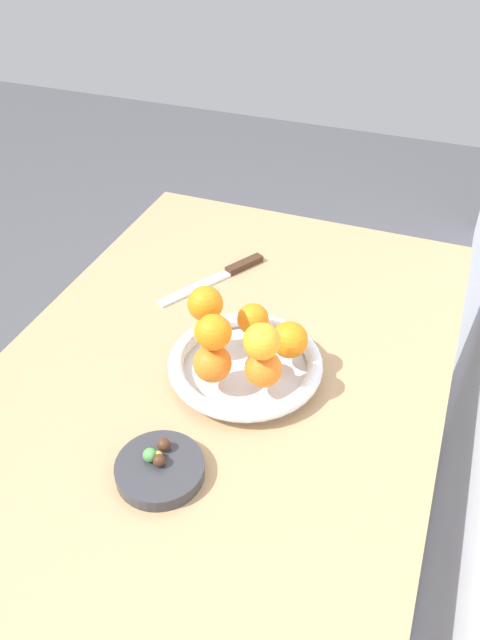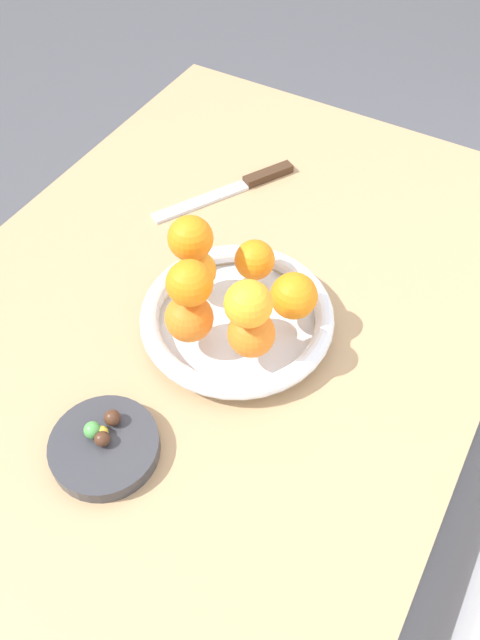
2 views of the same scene
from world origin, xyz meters
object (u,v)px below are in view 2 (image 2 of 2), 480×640
object	(u,v)px
dining_table	(214,346)
orange_0	(294,296)
orange_1	(255,260)
orange_4	(251,334)
candy_ball_3	(104,433)
orange_2	(196,272)
candy_ball_0	(92,430)
orange_6	(189,283)
knife	(237,187)
candy_ball_1	(112,417)
fruit_bowl	(237,318)
orange_7	(190,239)
candy_ball_2	(102,439)
orange_3	(189,318)
candy_dish	(105,447)
orange_5	(248,304)

from	to	relation	value
dining_table	orange_0	xyz separation A→B (m)	(-0.02, 0.11, 0.16)
orange_1	orange_4	distance (m)	0.13
dining_table	candy_ball_3	world-z (taller)	candy_ball_3
orange_2	candy_ball_0	xyz separation A→B (m)	(0.25, 0.01, -0.03)
orange_6	knife	xyz separation A→B (m)	(-0.31, -0.12, -0.13)
orange_4	candy_ball_1	size ratio (longest dim) A/B	3.03
orange_2	candy_ball_3	size ratio (longest dim) A/B	3.63
fruit_bowl	orange_6	bearing A→B (deg)	-27.98
orange_7	candy_ball_2	xyz separation A→B (m)	(0.25, 0.03, -0.09)
fruit_bowl	knife	world-z (taller)	fruit_bowl
orange_7	orange_3	bearing A→B (deg)	30.17
orange_6	candy_ball_1	xyz separation A→B (m)	(0.15, -0.02, -0.10)
orange_7	knife	xyz separation A→B (m)	(-0.25, -0.07, -0.12)
orange_3	candy_ball_0	distance (m)	0.18
orange_2	candy_ball_3	distance (m)	0.25
orange_7	candy_ball_1	world-z (taller)	orange_7
knife	candy_ball_3	bearing A→B (deg)	11.87
candy_dish	candy_ball_0	distance (m)	0.03
candy_ball_0	candy_ball_2	size ratio (longest dim) A/B	1.11
orange_3	orange_4	size ratio (longest dim) A/B	1.03
orange_7	candy_ball_0	xyz separation A→B (m)	(0.25, 0.02, -0.09)
dining_table	candy_dish	bearing A→B (deg)	1.36
dining_table	orange_5	bearing A→B (deg)	55.89
fruit_bowl	candy_dish	bearing A→B (deg)	-9.99
orange_3	orange_7	world-z (taller)	orange_7
orange_4	candy_ball_0	xyz separation A→B (m)	(0.19, -0.10, -0.04)
candy_dish	orange_4	bearing A→B (deg)	155.15
candy_dish	orange_6	distance (m)	0.22
fruit_bowl	candy_ball_3	size ratio (longest dim) A/B	17.54
orange_7	knife	distance (m)	0.28
candy_ball_3	fruit_bowl	bearing A→B (deg)	168.93
candy_ball_1	knife	size ratio (longest dim) A/B	0.08
orange_2	orange_1	bearing A→B (deg)	134.61
orange_6	knife	distance (m)	0.36
candy_dish	orange_3	bearing A→B (deg)	176.69
orange_7	orange_1	bearing A→B (deg)	132.16
orange_0	orange_2	distance (m)	0.14
orange_7	knife	world-z (taller)	orange_7
orange_4	candy_ball_0	bearing A→B (deg)	-28.99
dining_table	orange_4	xyz separation A→B (m)	(0.06, 0.10, 0.16)
dining_table	candy_ball_0	distance (m)	0.28
orange_2	orange_7	bearing A→B (deg)	-86.97
orange_0	orange_7	world-z (taller)	orange_7
orange_1	candy_ball_1	world-z (taller)	orange_1
candy_dish	candy_ball_1	world-z (taller)	candy_ball_1
orange_2	candy_dish	bearing A→B (deg)	6.28
orange_1	orange_7	world-z (taller)	orange_7
orange_3	candy_ball_2	bearing A→B (deg)	-3.14
orange_4	orange_6	bearing A→B (deg)	-81.46
candy_ball_3	candy_ball_0	bearing A→B (deg)	-70.34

